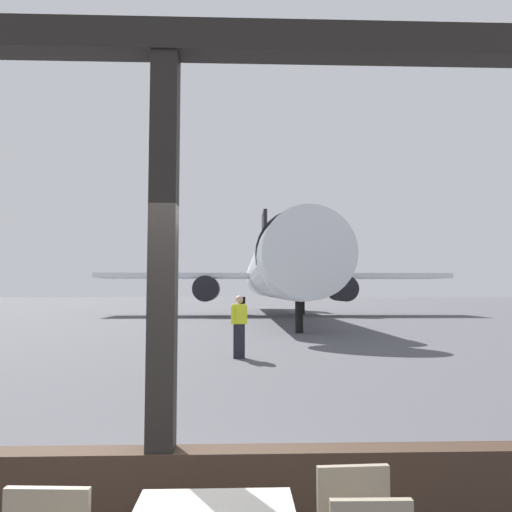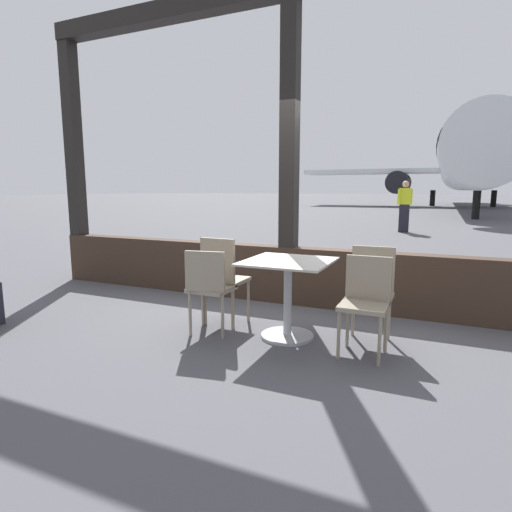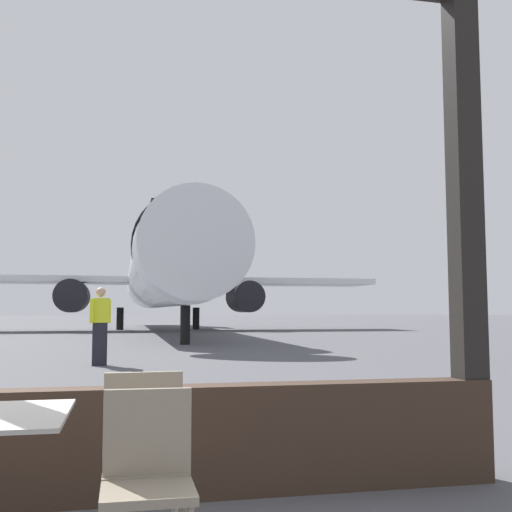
# 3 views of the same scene
# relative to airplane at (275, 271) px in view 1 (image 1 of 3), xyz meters

# --- Properties ---
(ground_plane) EXTENTS (220.00, 220.00, 0.00)m
(ground_plane) POSITION_rel_airplane_xyz_m (-3.25, 7.62, -3.34)
(ground_plane) COLOR #4C4C51
(window_frame) EXTENTS (7.37, 0.24, 3.89)m
(window_frame) POSITION_rel_airplane_xyz_m (-3.25, -32.38, -2.01)
(window_frame) COLOR #38281E
(window_frame) RESTS_ON ground
(airplane) EXTENTS (27.01, 35.54, 10.30)m
(airplane) POSITION_rel_airplane_xyz_m (0.00, 0.00, 0.00)
(airplane) COLOR silver
(airplane) RESTS_ON ground
(ground_crew_worker) EXTENTS (0.46, 0.40, 1.74)m
(ground_crew_worker) POSITION_rel_airplane_xyz_m (-2.69, -22.26, -2.44)
(ground_crew_worker) COLOR black
(ground_crew_worker) RESTS_ON ground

